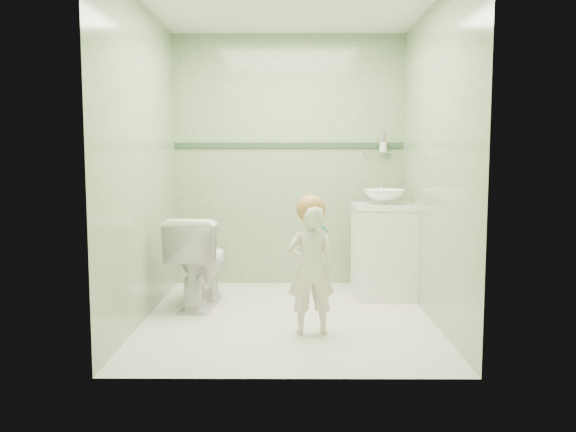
{
  "coord_description": "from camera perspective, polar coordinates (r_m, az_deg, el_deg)",
  "views": [
    {
      "loc": [
        0.02,
        -4.48,
        1.26
      ],
      "look_at": [
        0.0,
        0.15,
        0.78
      ],
      "focal_mm": 36.91,
      "sensor_mm": 36.0,
      "label": 1
    }
  ],
  "objects": [
    {
      "name": "vanity",
      "position": [
        5.31,
        9.14,
        -3.46
      ],
      "size": [
        0.52,
        0.5,
        0.8
      ],
      "primitive_type": "cube",
      "color": "silver",
      "rests_on": "ground"
    },
    {
      "name": "basin",
      "position": [
        5.26,
        9.23,
        1.86
      ],
      "size": [
        0.37,
        0.37,
        0.13
      ],
      "primitive_type": "imported",
      "color": "white",
      "rests_on": "counter"
    },
    {
      "name": "hair_cap",
      "position": [
        4.12,
        2.22,
        0.66
      ],
      "size": [
        0.2,
        0.2,
        0.2
      ],
      "primitive_type": "sphere",
      "color": "#A8713B",
      "rests_on": "toddler"
    },
    {
      "name": "room_shell",
      "position": [
        4.48,
        -0.01,
        5.15
      ],
      "size": [
        2.5,
        2.54,
        2.4
      ],
      "color": "gray",
      "rests_on": "ground"
    },
    {
      "name": "faucet",
      "position": [
        5.43,
        8.94,
        2.84
      ],
      "size": [
        0.03,
        0.13,
        0.18
      ],
      "color": "silver",
      "rests_on": "counter"
    },
    {
      "name": "toilet",
      "position": [
        4.99,
        -8.54,
        -4.31
      ],
      "size": [
        0.5,
        0.78,
        0.76
      ],
      "primitive_type": "imported",
      "rotation": [
        0.0,
        0.0,
        3.04
      ],
      "color": "white",
      "rests_on": "ground"
    },
    {
      "name": "ground",
      "position": [
        4.65,
        -0.01,
        -9.79
      ],
      "size": [
        2.5,
        2.5,
        0.0
      ],
      "primitive_type": "plane",
      "color": "silver",
      "rests_on": "ground"
    },
    {
      "name": "trim_stripe",
      "position": [
        5.72,
        0.06,
        6.83
      ],
      "size": [
        2.2,
        0.02,
        0.05
      ],
      "primitive_type": "cube",
      "color": "#2E4A2F",
      "rests_on": "room_shell"
    },
    {
      "name": "cup_holder",
      "position": [
        5.73,
        9.08,
        6.54
      ],
      "size": [
        0.26,
        0.07,
        0.21
      ],
      "color": "silver",
      "rests_on": "room_shell"
    },
    {
      "name": "toddler",
      "position": [
        4.16,
        2.21,
        -5.2
      ],
      "size": [
        0.36,
        0.26,
        0.92
      ],
      "primitive_type": "imported",
      "rotation": [
        0.0,
        0.0,
        3.26
      ],
      "color": "beige",
      "rests_on": "ground"
    },
    {
      "name": "counter",
      "position": [
        5.26,
        9.22,
        0.94
      ],
      "size": [
        0.54,
        0.52,
        0.04
      ],
      "primitive_type": "cube",
      "color": "white",
      "rests_on": "vanity"
    },
    {
      "name": "teal_toothbrush",
      "position": [
        4.0,
        3.54,
        -1.25
      ],
      "size": [
        0.11,
        0.14,
        0.08
      ],
      "color": "#11817E",
      "rests_on": "toddler"
    }
  ]
}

